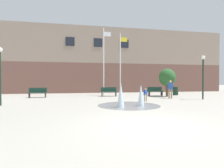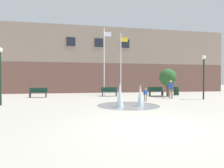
# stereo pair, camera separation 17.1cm
# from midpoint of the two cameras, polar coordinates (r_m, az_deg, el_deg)

# --- Properties ---
(ground_plane) EXTENTS (100.00, 100.00, 0.00)m
(ground_plane) POSITION_cam_midpoint_polar(r_m,az_deg,el_deg) (6.35, 11.72, -13.25)
(ground_plane) COLOR #9E998E
(library_building) EXTENTS (36.00, 6.05, 8.57)m
(library_building) POSITION_cam_midpoint_polar(r_m,az_deg,el_deg) (25.68, -5.50, 7.16)
(library_building) COLOR brown
(library_building) RESTS_ON ground
(splash_fountain) EXTENTS (3.95, 3.95, 1.50)m
(splash_fountain) POSITION_cam_midpoint_polar(r_m,az_deg,el_deg) (10.71, 5.35, -4.21)
(splash_fountain) COLOR gray
(splash_fountain) RESTS_ON ground
(park_bench_far_left) EXTENTS (1.60, 0.44, 0.91)m
(park_bench_far_left) POSITION_cam_midpoint_polar(r_m,az_deg,el_deg) (17.63, -23.38, -2.54)
(park_bench_far_left) COLOR #28282D
(park_bench_far_left) RESTS_ON ground
(park_bench_under_right_flagpole) EXTENTS (1.60, 0.44, 0.91)m
(park_bench_under_right_flagpole) POSITION_cam_midpoint_polar(r_m,az_deg,el_deg) (17.48, -1.32, -2.48)
(park_bench_under_right_flagpole) COLOR #28282D
(park_bench_under_right_flagpole) RESTS_ON ground
(park_bench_near_trashcan) EXTENTS (1.60, 0.44, 0.91)m
(park_bench_near_trashcan) POSITION_cam_midpoint_polar(r_m,az_deg,el_deg) (18.79, 13.67, -2.26)
(park_bench_near_trashcan) COLOR #28282D
(park_bench_near_trashcan) RESTS_ON ground
(child_in_fountain) EXTENTS (0.31, 0.21, 0.99)m
(child_in_fountain) POSITION_cam_midpoint_polar(r_m,az_deg,el_deg) (13.45, 10.53, -3.15)
(child_in_fountain) COLOR #89755B
(child_in_fountain) RESTS_ON ground
(adult_watching) EXTENTS (0.50, 0.29, 1.59)m
(adult_watching) POSITION_cam_midpoint_polar(r_m,az_deg,el_deg) (16.07, 18.24, -1.23)
(adult_watching) COLOR #89755B
(adult_watching) RESTS_ON ground
(flagpole_left) EXTENTS (0.80, 0.10, 7.03)m
(flagpole_left) POSITION_cam_midpoint_polar(r_m,az_deg,el_deg) (18.29, -2.89, 7.95)
(flagpole_left) COLOR silver
(flagpole_left) RESTS_ON ground
(flagpole_right) EXTENTS (0.80, 0.10, 6.54)m
(flagpole_right) POSITION_cam_midpoint_polar(r_m,az_deg,el_deg) (18.58, 2.57, 7.07)
(flagpole_right) COLOR silver
(flagpole_right) RESTS_ON ground
(lamp_post_left_lane) EXTENTS (0.32, 0.32, 3.66)m
(lamp_post_left_lane) POSITION_cam_midpoint_polar(r_m,az_deg,el_deg) (13.06, -33.06, 4.61)
(lamp_post_left_lane) COLOR #192D23
(lamp_post_left_lane) RESTS_ON ground
(lamp_post_right_lane) EXTENTS (0.32, 0.32, 3.67)m
(lamp_post_right_lane) POSITION_cam_midpoint_polar(r_m,az_deg,el_deg) (16.49, 27.34, 3.91)
(lamp_post_right_lane) COLOR #192D23
(lamp_post_right_lane) RESTS_ON ground
(trash_can) EXTENTS (0.56, 0.56, 0.90)m
(trash_can) POSITION_cam_midpoint_polar(r_m,az_deg,el_deg) (20.19, 19.81, -2.15)
(trash_can) COLOR #193323
(trash_can) RESTS_ON ground
(street_tree_near_building) EXTENTS (1.60, 1.60, 2.75)m
(street_tree_near_building) POSITION_cam_midpoint_polar(r_m,az_deg,el_deg) (17.99, 17.29, 2.04)
(street_tree_near_building) COLOR brown
(street_tree_near_building) RESTS_ON ground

